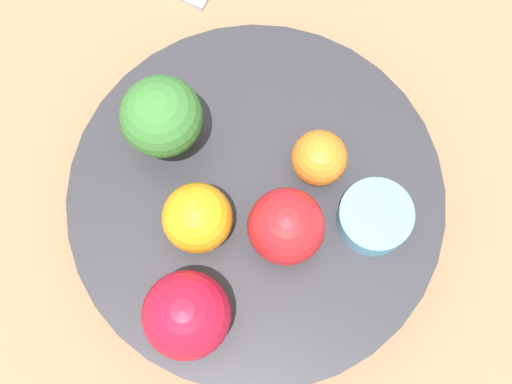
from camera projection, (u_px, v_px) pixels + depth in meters
The scene contains 9 objects.
ground_plane at pixel (256, 215), 0.55m from camera, with size 6.00×6.00×0.00m, color gray.
table_surface at pixel (256, 212), 0.54m from camera, with size 1.20×1.20×0.02m.
bowl at pixel (256, 203), 0.51m from camera, with size 0.26×0.26×0.04m.
broccoli at pixel (162, 118), 0.47m from camera, with size 0.05×0.05×0.07m.
apple_red at pixel (186, 315), 0.45m from camera, with size 0.06×0.06×0.06m.
apple_green at pixel (286, 227), 0.46m from camera, with size 0.05×0.05×0.05m.
orange_front at pixel (197, 218), 0.47m from camera, with size 0.05×0.05×0.05m.
orange_back at pixel (319, 158), 0.48m from camera, with size 0.04×0.04×0.04m.
small_cup at pixel (375, 217), 0.48m from camera, with size 0.05×0.05×0.02m.
Camera 1 is at (0.12, 0.05, 0.54)m, focal length 50.00 mm.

